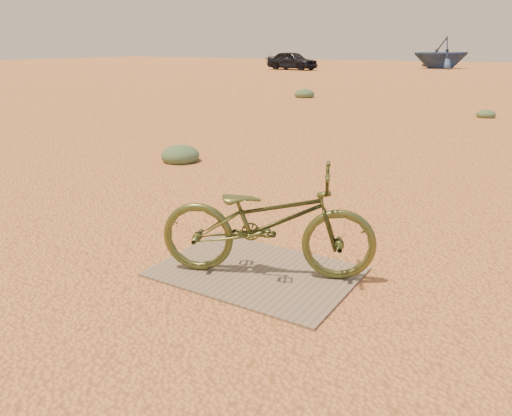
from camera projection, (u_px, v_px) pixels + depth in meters
The scene contains 9 objects.
ground at pixel (208, 263), 4.56m from camera, with size 120.00×120.00×0.00m, color #E48D4C.
plywood_board at pixel (256, 272), 4.36m from camera, with size 1.67×1.17×0.02m, color #796853.
bicycle at pixel (267, 221), 4.16m from camera, with size 0.63×1.81×0.95m, color #464F23.
car at pixel (292, 61), 39.06m from camera, with size 1.66×4.11×1.40m, color black.
boat_near_left at pixel (279, 58), 48.88m from camera, with size 4.12×5.77×1.20m, color beige.
boat_far_left at pixel (441, 53), 40.92m from camera, with size 4.15×4.80×2.53m, color navy.
kale_a at pixel (181, 161), 8.52m from camera, with size 0.65×0.65×0.36m, color #4F6B47.
kale_b at pixel (486, 117), 13.64m from camera, with size 0.50×0.50×0.28m, color #4F6B47.
kale_c at pixel (304, 97), 18.81m from camera, with size 0.75×0.75×0.41m, color #4F6B47.
Camera 1 is at (2.56, -3.33, 1.90)m, focal length 35.00 mm.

